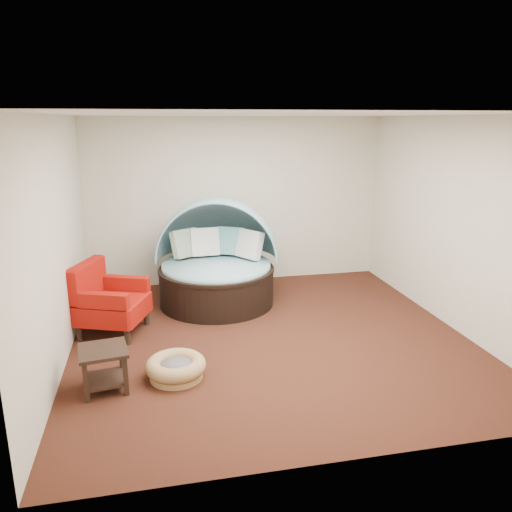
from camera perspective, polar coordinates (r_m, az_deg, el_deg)
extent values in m
plane|color=#411E12|center=(6.58, 1.69, -9.28)|extent=(5.00, 5.00, 0.00)
plane|color=beige|center=(8.54, -2.20, 6.28)|extent=(5.00, 0.00, 5.00)
plane|color=beige|center=(3.85, 10.68, -5.29)|extent=(5.00, 0.00, 5.00)
plane|color=beige|center=(6.06, -21.84, 1.45)|extent=(0.00, 5.00, 5.00)
plane|color=beige|center=(7.14, 21.71, 3.42)|extent=(0.00, 5.00, 5.00)
plane|color=white|center=(5.99, 1.91, 15.90)|extent=(5.00, 5.00, 0.00)
cylinder|color=black|center=(7.68, -4.51, -3.53)|extent=(2.05, 2.05, 0.53)
cylinder|color=black|center=(7.59, -4.55, -1.50)|extent=(2.08, 2.08, 0.05)
cylinder|color=#9FCEDC|center=(7.58, -4.56, -1.22)|extent=(1.94, 1.94, 0.12)
cube|color=#305C3E|center=(7.86, -8.09, 1.44)|extent=(0.51, 0.45, 0.46)
cube|color=white|center=(7.90, -5.86, 1.60)|extent=(0.46, 0.28, 0.46)
cube|color=#66AEB2|center=(7.94, -2.89, 1.72)|extent=(0.51, 0.42, 0.46)
cube|color=white|center=(7.72, -0.75, 1.34)|extent=(0.45, 0.51, 0.46)
cylinder|color=olive|center=(5.70, -9.10, -13.24)|extent=(0.67, 0.67, 0.07)
torus|color=olive|center=(5.64, -9.14, -12.24)|extent=(0.76, 0.76, 0.17)
cylinder|color=#5C585C|center=(5.65, -9.13, -12.44)|extent=(0.45, 0.45, 0.10)
cylinder|color=black|center=(6.84, -19.55, -8.35)|extent=(0.10, 0.10, 0.20)
cylinder|color=black|center=(7.37, -17.15, -6.41)|extent=(0.10, 0.10, 0.20)
cylinder|color=black|center=(6.56, -14.48, -8.95)|extent=(0.10, 0.10, 0.20)
cylinder|color=black|center=(7.11, -12.40, -6.87)|extent=(0.10, 0.10, 0.20)
cube|color=#9B0B00|center=(6.87, -16.04, -5.77)|extent=(1.05, 1.05, 0.28)
cube|color=#9B0B00|center=(6.89, -18.73, -2.58)|extent=(0.44, 0.81, 0.48)
cube|color=#9B0B00|center=(6.48, -17.04, -4.90)|extent=(0.65, 0.36, 0.20)
cube|color=#9B0B00|center=(7.07, -14.61, -3.02)|extent=(0.65, 0.36, 0.20)
cube|color=black|center=(5.46, -17.11, -10.29)|extent=(0.55, 0.55, 0.04)
cube|color=black|center=(5.60, -16.84, -13.32)|extent=(0.48, 0.48, 0.03)
cube|color=black|center=(5.38, -18.86, -13.56)|extent=(0.05, 0.05, 0.42)
cube|color=black|center=(5.73, -19.02, -11.76)|extent=(0.05, 0.05, 0.42)
cube|color=black|center=(5.39, -14.68, -13.15)|extent=(0.05, 0.05, 0.42)
cube|color=black|center=(5.74, -15.11, -11.38)|extent=(0.05, 0.05, 0.42)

